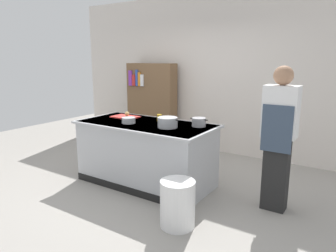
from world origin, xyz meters
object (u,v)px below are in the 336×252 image
at_px(onion, 127,114).
at_px(mixing_bowl, 129,120).
at_px(stock_pot, 168,122).
at_px(trash_bin, 178,204).
at_px(person_chef, 279,136).
at_px(juice_cup, 159,118).
at_px(bookshelf, 152,104).
at_px(sauce_pan, 199,122).

bearing_deg(onion, mixing_bowl, -46.75).
height_order(stock_pot, trash_bin, stock_pot).
xyz_separation_m(mixing_bowl, person_chef, (1.98, 0.35, -0.03)).
relative_size(onion, trash_bin, 0.14).
distance_m(mixing_bowl, juice_cup, 0.46).
bearing_deg(person_chef, trash_bin, 136.67).
distance_m(mixing_bowl, person_chef, 2.01).
distance_m(onion, bookshelf, 1.77).
distance_m(stock_pot, bookshelf, 2.48).
xyz_separation_m(trash_bin, person_chef, (0.77, 0.99, 0.65)).
xyz_separation_m(juice_cup, person_chef, (1.70, -0.01, -0.04)).
bearing_deg(mixing_bowl, stock_pot, 6.78).
height_order(stock_pot, bookshelf, bookshelf).
xyz_separation_m(stock_pot, bookshelf, (-1.63, 1.87, -0.12)).
relative_size(sauce_pan, mixing_bowl, 1.31).
distance_m(mixing_bowl, bookshelf, 2.19).
height_order(stock_pot, juice_cup, stock_pot).
distance_m(onion, person_chef, 2.28).
relative_size(stock_pot, mixing_bowl, 1.72).
xyz_separation_m(stock_pot, trash_bin, (0.59, -0.71, -0.71)).
xyz_separation_m(stock_pot, mixing_bowl, (-0.61, -0.07, -0.03)).
bearing_deg(trash_bin, sauce_pan, 105.58).
xyz_separation_m(stock_pot, juice_cup, (-0.33, 0.29, -0.02)).
bearing_deg(trash_bin, mixing_bowl, 152.23).
height_order(sauce_pan, juice_cup, sauce_pan).
height_order(onion, juice_cup, juice_cup).
relative_size(onion, mixing_bowl, 0.38).
bearing_deg(stock_pot, onion, 164.64).
distance_m(juice_cup, person_chef, 1.70).
xyz_separation_m(onion, mixing_bowl, (0.31, -0.32, -0.02)).
relative_size(onion, person_chef, 0.04).
bearing_deg(stock_pot, sauce_pan, 41.49).
relative_size(sauce_pan, juice_cup, 2.54).
bearing_deg(mixing_bowl, sauce_pan, 20.84).
relative_size(onion, juice_cup, 0.73).
relative_size(juice_cup, person_chef, 0.06).
height_order(onion, mixing_bowl, onion).
bearing_deg(trash_bin, bookshelf, 130.81).
height_order(juice_cup, person_chef, person_chef).
bearing_deg(juice_cup, person_chef, -0.39).
bearing_deg(person_chef, bookshelf, 56.73).
bearing_deg(stock_pot, trash_bin, -50.00).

